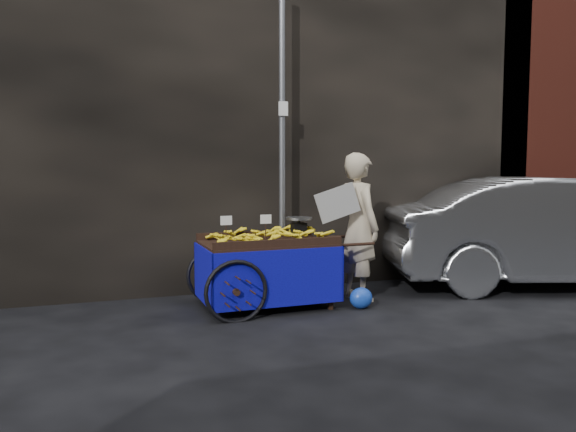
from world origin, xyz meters
name	(u,v)px	position (x,y,z in m)	size (l,w,h in m)	color
ground	(294,321)	(0.00, 0.00, 0.00)	(80.00, 80.00, 0.00)	black
building_wall	(260,111)	(0.39, 2.60, 2.50)	(13.50, 2.00, 5.00)	black
street_pole	(282,140)	(0.30, 1.30, 2.01)	(0.12, 0.10, 4.00)	slate
banana_cart	(263,249)	(-0.15, 0.67, 0.70)	(2.11, 1.07, 1.13)	black
vendor	(359,227)	(1.10, 0.67, 0.92)	(0.94, 0.73, 1.83)	#BEAD8D
plastic_bag	(361,298)	(0.92, 0.23, 0.12)	(0.28, 0.22, 0.25)	#183FB5
parked_car	(554,232)	(4.00, 0.48, 0.76)	(1.60, 4.60, 1.52)	silver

